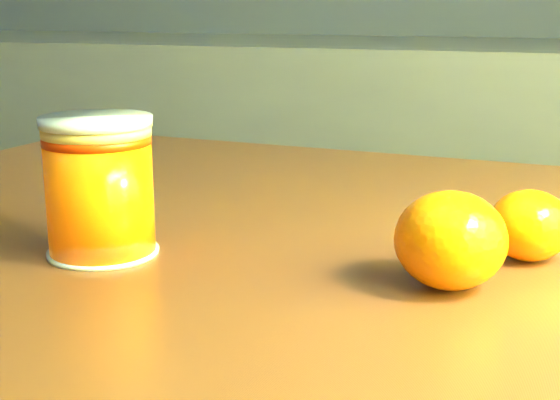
% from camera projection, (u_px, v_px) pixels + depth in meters
% --- Properties ---
extents(kitchen_counter, '(3.15, 0.60, 0.90)m').
position_uv_depth(kitchen_counter, '(107.00, 215.00, 2.01)').
color(kitchen_counter, '#535459').
rests_on(kitchen_counter, ground).
extents(table, '(1.11, 0.81, 0.81)m').
position_uv_depth(table, '(383.00, 390.00, 0.57)').
color(table, brown).
rests_on(table, ground).
extents(juice_glass, '(0.08, 0.08, 0.10)m').
position_uv_depth(juice_glass, '(100.00, 187.00, 0.54)').
color(juice_glass, '#FF6305').
rests_on(juice_glass, table).
extents(orange_front, '(0.07, 0.07, 0.06)m').
position_uv_depth(orange_front, '(450.00, 240.00, 0.48)').
color(orange_front, orange).
rests_on(orange_front, table).
extents(orange_back, '(0.06, 0.06, 0.05)m').
position_uv_depth(orange_back, '(529.00, 225.00, 0.53)').
color(orange_back, orange).
rests_on(orange_back, table).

